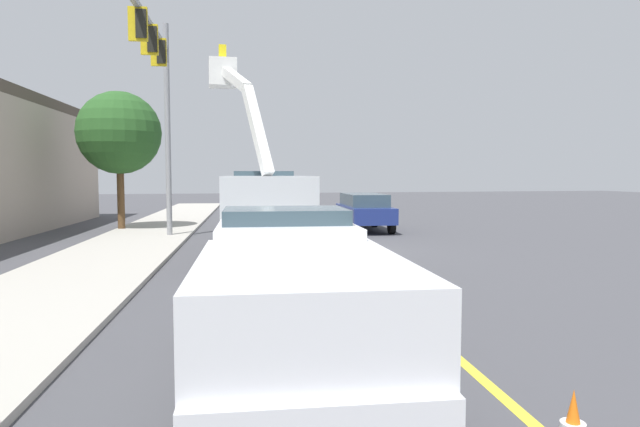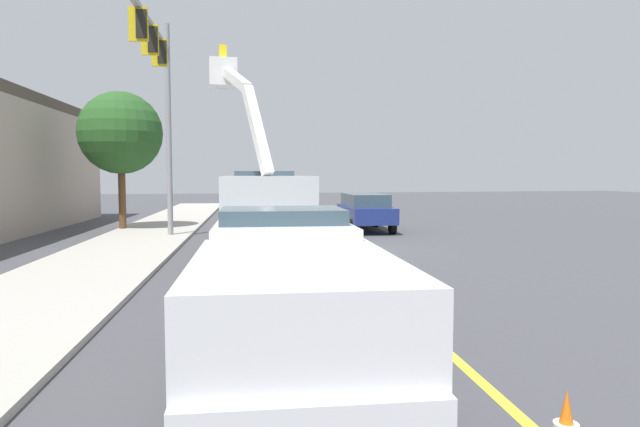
{
  "view_description": "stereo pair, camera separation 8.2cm",
  "coord_description": "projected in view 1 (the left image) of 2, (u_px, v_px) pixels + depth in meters",
  "views": [
    {
      "loc": [
        -17.5,
        4.33,
        2.54
      ],
      "look_at": [
        -1.65,
        0.91,
        1.4
      ],
      "focal_mm": 30.51,
      "sensor_mm": 36.0,
      "label": 1
    },
    {
      "loc": [
        -17.51,
        4.25,
        2.54
      ],
      "look_at": [
        -1.65,
        0.91,
        1.4
      ],
      "focal_mm": 30.51,
      "sensor_mm": 36.0,
      "label": 2
    }
  ],
  "objects": [
    {
      "name": "ground",
      "position": [
        336.0,
        251.0,
        18.15
      ],
      "size": [
        120.0,
        120.0,
        0.0
      ],
      "primitive_type": "plane",
      "color": "#47474C"
    },
    {
      "name": "sidewalk_far_side",
      "position": [
        115.0,
        254.0,
        17.23
      ],
      "size": [
        60.09,
        8.57,
        0.12
      ],
      "primitive_type": "cube",
      "rotation": [
        0.0,
        0.0,
        -0.08
      ],
      "color": "#B2ADA3",
      "rests_on": "ground"
    },
    {
      "name": "lane_centre_stripe",
      "position": [
        336.0,
        251.0,
        18.15
      ],
      "size": [
        49.84,
        4.31,
        0.01
      ],
      "primitive_type": "cube",
      "rotation": [
        0.0,
        0.0,
        -0.08
      ],
      "color": "yellow",
      "rests_on": "ground"
    },
    {
      "name": "utility_bucket_truck",
      "position": [
        265.0,
        205.0,
        17.39
      ],
      "size": [
        8.38,
        3.28,
        6.83
      ],
      "color": "silver",
      "rests_on": "ground"
    },
    {
      "name": "service_pickup_truck",
      "position": [
        293.0,
        293.0,
        6.57
      ],
      "size": [
        5.76,
        2.56,
        2.06
      ],
      "color": "white",
      "rests_on": "ground"
    },
    {
      "name": "passing_minivan",
      "position": [
        364.0,
        209.0,
        25.04
      ],
      "size": [
        4.94,
        2.29,
        1.69
      ],
      "color": "navy",
      "rests_on": "ground"
    },
    {
      "name": "traffic_cone_mid_front",
      "position": [
        339.0,
        264.0,
        13.0
      ],
      "size": [
        0.4,
        0.4,
        0.87
      ],
      "color": "black",
      "rests_on": "ground"
    },
    {
      "name": "traffic_cone_mid_rear",
      "position": [
        313.0,
        232.0,
        21.01
      ],
      "size": [
        0.4,
        0.4,
        0.75
      ],
      "color": "black",
      "rests_on": "ground"
    },
    {
      "name": "traffic_signal_mast",
      "position": [
        159.0,
        82.0,
        19.77
      ],
      "size": [
        6.64,
        0.88,
        8.57
      ],
      "color": "gray",
      "rests_on": "ground"
    },
    {
      "name": "street_tree_right",
      "position": [
        119.0,
        133.0,
        24.47
      ],
      "size": [
        3.71,
        3.71,
        6.31
      ],
      "color": "brown",
      "rests_on": "ground"
    }
  ]
}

